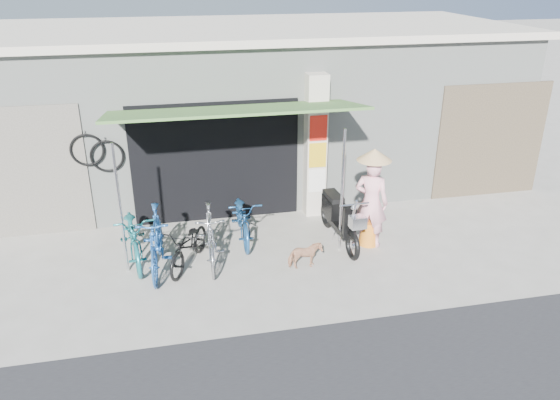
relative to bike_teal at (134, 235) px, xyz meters
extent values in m
plane|color=#9D988E|center=(2.86, -1.13, -0.51)|extent=(80.00, 80.00, 0.00)
cube|color=#9FA59D|center=(2.86, 3.97, 1.24)|extent=(12.00, 5.00, 3.50)
cube|color=beige|center=(2.86, 3.97, 3.07)|extent=(12.30, 5.30, 0.16)
cube|color=black|center=(1.66, 1.45, 0.74)|extent=(3.40, 0.06, 2.50)
cube|color=black|center=(1.66, 1.46, 0.04)|extent=(3.06, 0.04, 1.10)
torus|color=black|center=(-0.44, 1.41, 1.04)|extent=(0.65, 0.05, 0.65)
cylinder|color=silver|center=(-0.44, 1.43, 1.36)|extent=(0.02, 0.02, 0.12)
torus|color=black|center=(-0.79, 1.41, 1.19)|extent=(0.65, 0.05, 0.65)
cylinder|color=silver|center=(-0.79, 1.43, 1.51)|extent=(0.02, 0.02, 0.12)
cube|color=beige|center=(3.71, 1.32, 0.99)|extent=(0.42, 0.42, 3.00)
cube|color=red|center=(3.71, 1.10, 1.44)|extent=(0.36, 0.02, 0.52)
cube|color=gold|center=(3.71, 1.10, 0.87)|extent=(0.36, 0.02, 0.52)
cube|color=silver|center=(3.71, 1.10, 0.31)|extent=(0.36, 0.02, 0.50)
cube|color=#3C632C|center=(1.96, 0.52, 2.04)|extent=(4.60, 1.88, 0.35)
cylinder|color=silver|center=(-0.14, -0.38, 0.67)|extent=(0.05, 0.05, 2.36)
cylinder|color=silver|center=(3.76, -0.38, 0.67)|extent=(0.05, 0.05, 2.36)
cube|color=brown|center=(7.86, 1.46, 0.79)|extent=(2.60, 0.06, 2.60)
cube|color=#6B665B|center=(-2.14, 1.46, 0.79)|extent=(2.60, 0.06, 2.60)
imported|color=#18676C|center=(0.00, 0.00, 0.00)|extent=(0.91, 1.99, 1.01)
imported|color=#205295|center=(0.40, -0.44, 0.06)|extent=(0.67, 1.90, 1.12)
imported|color=black|center=(0.96, -0.42, -0.10)|extent=(1.16, 1.61, 0.80)
imported|color=#A7A7AB|center=(1.34, -0.39, 0.03)|extent=(0.59, 1.79, 1.06)
imported|color=navy|center=(2.04, 0.40, -0.04)|extent=(0.65, 1.78, 0.93)
imported|color=tan|center=(2.94, -0.94, -0.26)|extent=(0.61, 0.32, 0.50)
torus|color=black|center=(3.87, -0.81, -0.22)|extent=(0.13, 0.57, 0.56)
torus|color=black|center=(3.79, 0.57, -0.22)|extent=(0.13, 0.57, 0.56)
cube|color=black|center=(3.83, -0.12, -0.14)|extent=(0.29, 1.02, 0.11)
cube|color=black|center=(3.81, 0.25, 0.09)|extent=(0.31, 0.60, 0.36)
cube|color=black|center=(3.81, 0.25, 0.31)|extent=(0.29, 0.60, 0.10)
cube|color=black|center=(3.85, -0.60, 0.15)|extent=(0.24, 0.12, 0.59)
cylinder|color=silver|center=(3.86, -0.78, 0.58)|extent=(0.55, 0.06, 0.03)
cube|color=silver|center=(3.87, -0.97, 0.32)|extent=(0.29, 0.23, 0.21)
imported|color=pink|center=(4.37, -0.32, 0.37)|extent=(0.76, 0.70, 1.75)
cone|color=orange|center=(4.37, -0.32, -0.28)|extent=(0.38, 0.38, 0.46)
cone|color=tan|center=(4.37, -0.32, 1.31)|extent=(0.64, 0.64, 0.22)
camera|label=1|loc=(0.76, -9.08, 4.50)|focal=35.00mm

